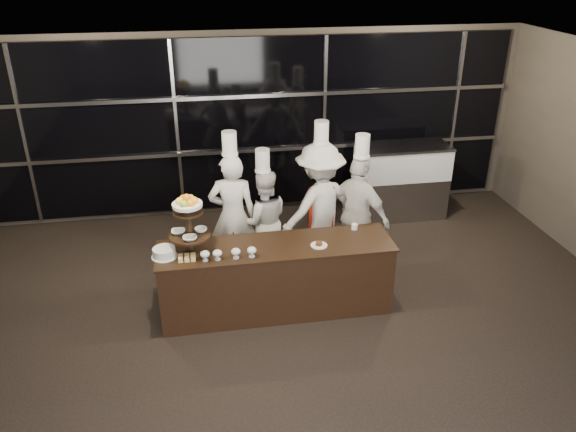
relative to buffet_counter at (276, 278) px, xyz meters
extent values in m
plane|color=black|center=(0.07, -1.94, -0.47)|extent=(10.00, 10.00, 0.00)
plane|color=black|center=(0.07, -1.94, 2.53)|extent=(10.00, 10.00, 0.00)
plane|color=#473F38|center=(0.07, 3.06, 1.03)|extent=(9.00, 0.00, 9.00)
cube|color=black|center=(0.07, 3.00, 1.03)|extent=(8.60, 0.04, 2.80)
cube|color=#A5A5AA|center=(0.07, 2.95, 0.63)|extent=(8.60, 0.06, 0.06)
cube|color=#A5A5AA|center=(0.07, 2.95, 1.53)|extent=(8.60, 0.06, 0.06)
cube|color=#A5A5AA|center=(-3.43, 2.97, 1.03)|extent=(0.05, 0.05, 2.80)
cube|color=#A5A5AA|center=(-1.13, 2.97, 1.03)|extent=(0.05, 0.05, 2.80)
cube|color=#A5A5AA|center=(1.27, 2.97, 1.03)|extent=(0.05, 0.05, 2.80)
cube|color=#A5A5AA|center=(3.57, 2.97, 1.03)|extent=(0.05, 0.05, 2.80)
cube|color=black|center=(0.00, 0.00, -0.02)|extent=(2.80, 0.70, 0.90)
cube|color=black|center=(0.00, 0.00, 0.44)|extent=(2.84, 0.74, 0.03)
cylinder|color=black|center=(-1.00, 0.00, 0.47)|extent=(0.24, 0.24, 0.03)
cylinder|color=black|center=(-1.00, 0.00, 0.80)|extent=(0.06, 0.06, 0.70)
cylinder|color=black|center=(-1.00, 0.00, 0.67)|extent=(0.48, 0.48, 0.02)
cylinder|color=black|center=(-1.00, 0.00, 0.97)|extent=(0.34, 0.34, 0.02)
cylinder|color=white|center=(-1.00, 0.00, 1.02)|extent=(0.10, 0.10, 0.06)
cylinder|color=white|center=(-1.00, 0.00, 1.07)|extent=(0.34, 0.34, 0.04)
sphere|color=orange|center=(-0.92, 0.00, 1.11)|extent=(0.09, 0.09, 0.09)
sphere|color=#81BA2F|center=(-0.96, 0.07, 1.11)|extent=(0.09, 0.09, 0.09)
sphere|color=orange|center=(-1.04, 0.07, 1.11)|extent=(0.09, 0.09, 0.09)
sphere|color=yellow|center=(-1.08, 0.00, 1.11)|extent=(0.09, 0.09, 0.09)
sphere|color=#7FB02D|center=(-1.04, -0.07, 1.11)|extent=(0.09, 0.09, 0.09)
sphere|color=orange|center=(-0.96, -0.07, 1.11)|extent=(0.09, 0.09, 0.09)
sphere|color=orange|center=(-1.00, 0.00, 1.15)|extent=(0.09, 0.09, 0.09)
imported|color=white|center=(-1.13, 0.06, 0.71)|extent=(0.16, 0.16, 0.04)
imported|color=white|center=(-0.87, 0.06, 0.71)|extent=(0.15, 0.15, 0.05)
imported|color=white|center=(-1.00, -0.12, 0.71)|extent=(0.16, 0.16, 0.04)
cylinder|color=silver|center=(-0.85, -0.22, 0.46)|extent=(0.07, 0.07, 0.01)
cylinder|color=silver|center=(-0.85, -0.22, 0.49)|extent=(0.02, 0.02, 0.05)
ellipsoid|color=silver|center=(-0.85, -0.22, 0.54)|extent=(0.11, 0.11, 0.08)
ellipsoid|color=#0BB349|center=(-0.85, -0.22, 0.54)|extent=(0.08, 0.08, 0.05)
cylinder|color=silver|center=(-0.71, -0.22, 0.46)|extent=(0.07, 0.07, 0.01)
cylinder|color=silver|center=(-0.71, -0.22, 0.49)|extent=(0.02, 0.02, 0.05)
ellipsoid|color=silver|center=(-0.71, -0.22, 0.54)|extent=(0.11, 0.11, 0.08)
ellipsoid|color=#B60E1B|center=(-0.71, -0.22, 0.54)|extent=(0.08, 0.08, 0.05)
cylinder|color=silver|center=(-0.50, -0.22, 0.46)|extent=(0.07, 0.07, 0.01)
cylinder|color=silver|center=(-0.50, -0.22, 0.49)|extent=(0.02, 0.02, 0.05)
ellipsoid|color=silver|center=(-0.50, -0.22, 0.54)|extent=(0.11, 0.11, 0.08)
ellipsoid|color=beige|center=(-0.50, -0.22, 0.54)|extent=(0.08, 0.08, 0.05)
cylinder|color=silver|center=(-0.31, -0.22, 0.46)|extent=(0.07, 0.07, 0.01)
cylinder|color=silver|center=(-0.31, -0.22, 0.49)|extent=(0.02, 0.02, 0.05)
ellipsoid|color=silver|center=(-0.31, -0.22, 0.54)|extent=(0.11, 0.11, 0.08)
ellipsoid|color=#4A1C14|center=(-0.31, -0.22, 0.54)|extent=(0.08, 0.08, 0.05)
cylinder|color=white|center=(-1.31, -0.05, 0.46)|extent=(0.30, 0.30, 0.01)
cylinder|color=white|center=(-1.31, -0.05, 0.51)|extent=(0.26, 0.26, 0.10)
cube|color=#F6CE78|center=(-1.12, -0.20, 0.48)|extent=(0.06, 0.06, 0.05)
cube|color=#F6CE78|center=(-1.05, -0.20, 0.48)|extent=(0.06, 0.06, 0.05)
cube|color=#F6CE78|center=(-0.98, -0.20, 0.48)|extent=(0.06, 0.06, 0.05)
cube|color=#F6CE78|center=(-1.12, -0.13, 0.48)|extent=(0.06, 0.06, 0.05)
cube|color=#F6CE78|center=(-1.05, -0.13, 0.48)|extent=(0.06, 0.06, 0.05)
cube|color=#F6CE78|center=(-0.98, -0.13, 0.48)|extent=(0.06, 0.06, 0.05)
cylinder|color=white|center=(0.51, -0.10, 0.46)|extent=(0.20, 0.20, 0.01)
cylinder|color=#4C2814|center=(0.51, -0.10, 0.49)|extent=(0.08, 0.08, 0.04)
cylinder|color=white|center=(1.04, 0.25, 0.49)|extent=(0.08, 0.08, 0.07)
cube|color=#A5A5AA|center=(2.45, 2.36, -0.12)|extent=(1.48, 0.64, 0.70)
cube|color=silver|center=(2.45, 2.36, 0.48)|extent=(1.48, 0.64, 0.50)
cube|color=#FFC67F|center=(2.45, 2.36, 0.48)|extent=(1.38, 0.53, 0.40)
cube|color=#A5A5AA|center=(2.45, 2.36, 0.75)|extent=(1.50, 0.66, 0.04)
imported|color=silver|center=(-0.43, 0.98, 0.41)|extent=(0.70, 0.51, 1.75)
cylinder|color=white|center=(-0.43, 0.98, 1.44)|extent=(0.19, 0.19, 0.30)
cylinder|color=white|center=(-0.43, 0.98, 1.29)|extent=(0.21, 0.21, 0.03)
imported|color=silver|center=(-0.01, 1.05, 0.27)|extent=(0.72, 0.57, 1.47)
cylinder|color=white|center=(-0.01, 1.05, 1.15)|extent=(0.19, 0.19, 0.30)
cylinder|color=white|center=(-0.01, 1.05, 1.01)|extent=(0.21, 0.21, 0.03)
imported|color=silver|center=(0.76, 0.99, 0.45)|extent=(1.35, 1.10, 1.83)
cylinder|color=white|center=(0.76, 0.99, 1.51)|extent=(0.19, 0.19, 0.30)
cylinder|color=white|center=(0.76, 0.99, 1.37)|extent=(0.21, 0.21, 0.03)
cube|color=#B61E0E|center=(0.76, 0.87, 0.45)|extent=(0.34, 0.03, 0.68)
imported|color=silver|center=(1.25, 0.77, 0.38)|extent=(0.93, 1.04, 1.69)
cylinder|color=white|center=(1.25, 0.77, 1.37)|extent=(0.19, 0.19, 0.30)
cylinder|color=white|center=(1.25, 0.77, 1.23)|extent=(0.21, 0.21, 0.03)
camera|label=1|loc=(-0.86, -5.82, 3.70)|focal=35.00mm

